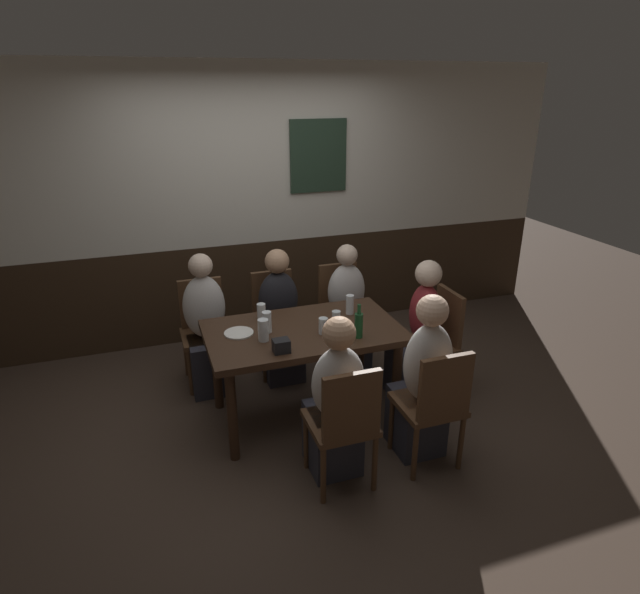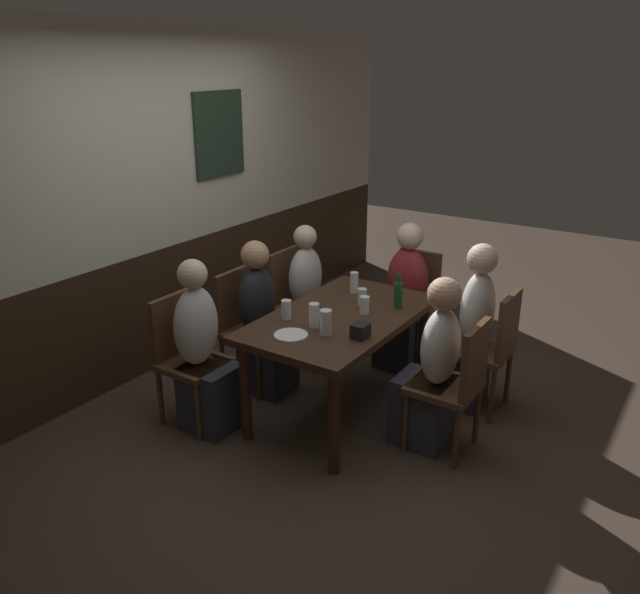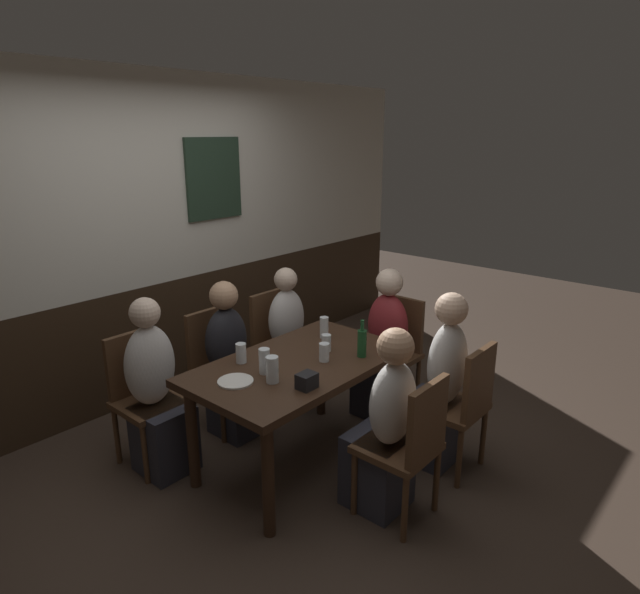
# 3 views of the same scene
# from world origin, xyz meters

# --- Properties ---
(ground_plane) EXTENTS (12.00, 12.00, 0.00)m
(ground_plane) POSITION_xyz_m (0.00, 0.00, 0.00)
(ground_plane) COLOR #423328
(wall_back) EXTENTS (6.40, 0.13, 2.60)m
(wall_back) POSITION_xyz_m (0.00, 1.65, 1.30)
(wall_back) COLOR #332316
(wall_back) RESTS_ON ground_plane
(dining_table) EXTENTS (1.41, 0.83, 0.74)m
(dining_table) POSITION_xyz_m (0.00, 0.00, 0.65)
(dining_table) COLOR #382316
(dining_table) RESTS_ON ground_plane
(chair_mid_far) EXTENTS (0.40, 0.40, 0.88)m
(chair_mid_far) POSITION_xyz_m (0.00, 0.83, 0.50)
(chair_mid_far) COLOR #513521
(chair_mid_far) RESTS_ON ground_plane
(chair_head_east) EXTENTS (0.40, 0.40, 0.88)m
(chair_head_east) POSITION_xyz_m (1.12, 0.00, 0.50)
(chair_head_east) COLOR #513521
(chair_head_east) RESTS_ON ground_plane
(chair_right_near) EXTENTS (0.40, 0.40, 0.88)m
(chair_right_near) POSITION_xyz_m (0.62, -0.83, 0.50)
(chair_right_near) COLOR #513521
(chair_right_near) RESTS_ON ground_plane
(chair_mid_near) EXTENTS (0.40, 0.40, 0.88)m
(chair_mid_near) POSITION_xyz_m (0.00, -0.83, 0.50)
(chair_mid_near) COLOR #513521
(chair_mid_near) RESTS_ON ground_plane
(chair_left_far) EXTENTS (0.40, 0.40, 0.88)m
(chair_left_far) POSITION_xyz_m (-0.62, 0.83, 0.50)
(chair_left_far) COLOR #513521
(chair_left_far) RESTS_ON ground_plane
(chair_right_far) EXTENTS (0.40, 0.40, 0.88)m
(chair_right_far) POSITION_xyz_m (0.62, 0.83, 0.50)
(chair_right_far) COLOR #513521
(chair_right_far) RESTS_ON ground_plane
(person_mid_far) EXTENTS (0.34, 0.37, 1.14)m
(person_mid_far) POSITION_xyz_m (-0.00, 0.67, 0.48)
(person_mid_far) COLOR #2D2D38
(person_mid_far) RESTS_ON ground_plane
(person_head_east) EXTENTS (0.37, 0.34, 1.16)m
(person_head_east) POSITION_xyz_m (0.96, 0.00, 0.49)
(person_head_east) COLOR #2D2D38
(person_head_east) RESTS_ON ground_plane
(person_right_near) EXTENTS (0.34, 0.37, 1.19)m
(person_right_near) POSITION_xyz_m (0.62, -0.67, 0.51)
(person_right_near) COLOR #2D2D38
(person_right_near) RESTS_ON ground_plane
(person_mid_near) EXTENTS (0.34, 0.37, 1.14)m
(person_mid_near) POSITION_xyz_m (0.00, -0.67, 0.48)
(person_mid_near) COLOR #2D2D38
(person_mid_near) RESTS_ON ground_plane
(person_left_far) EXTENTS (0.34, 0.37, 1.16)m
(person_left_far) POSITION_xyz_m (-0.62, 0.67, 0.49)
(person_left_far) COLOR #2D2D38
(person_left_far) RESTS_ON ground_plane
(person_right_far) EXTENTS (0.34, 0.37, 1.12)m
(person_right_far) POSITION_xyz_m (0.62, 0.67, 0.47)
(person_right_far) COLOR #2D2D38
(person_right_far) RESTS_ON ground_plane
(beer_glass_tall) EXTENTS (0.07, 0.07, 0.16)m
(beer_glass_tall) POSITION_xyz_m (-0.32, -0.09, 0.81)
(beer_glass_tall) COLOR silver
(beer_glass_tall) RESTS_ON dining_table
(highball_clear) EXTENTS (0.06, 0.06, 0.11)m
(highball_clear) POSITION_xyz_m (0.25, -0.02, 0.79)
(highball_clear) COLOR silver
(highball_clear) RESTS_ON dining_table
(tumbler_water) EXTENTS (0.06, 0.06, 0.15)m
(tumbler_water) POSITION_xyz_m (0.42, 0.15, 0.81)
(tumbler_water) COLOR silver
(tumbler_water) RESTS_ON dining_table
(pint_glass_pale) EXTENTS (0.07, 0.07, 0.13)m
(pint_glass_pale) POSITION_xyz_m (-0.25, 0.26, 0.79)
(pint_glass_pale) COLOR silver
(pint_glass_pale) RESTS_ON dining_table
(pint_glass_amber) EXTENTS (0.07, 0.07, 0.12)m
(pint_glass_amber) POSITION_xyz_m (0.11, -0.12, 0.79)
(pint_glass_amber) COLOR silver
(pint_glass_amber) RESTS_ON dining_table
(pint_glass_stout) EXTENTS (0.07, 0.07, 0.16)m
(pint_glass_stout) POSITION_xyz_m (-0.26, 0.04, 0.81)
(pint_glass_stout) COLOR silver
(pint_glass_stout) RESTS_ON dining_table
(beer_bottle_green) EXTENTS (0.06, 0.06, 0.25)m
(beer_bottle_green) POSITION_xyz_m (0.33, -0.25, 0.84)
(beer_bottle_green) COLOR #194723
(beer_bottle_green) RESTS_ON dining_table
(plate_white_large) EXTENTS (0.21, 0.21, 0.01)m
(plate_white_large) POSITION_xyz_m (-0.46, 0.08, 0.75)
(plate_white_large) COLOR white
(plate_white_large) RESTS_ON dining_table
(condiment_caddy) EXTENTS (0.11, 0.09, 0.09)m
(condiment_caddy) POSITION_xyz_m (-0.24, -0.29, 0.79)
(condiment_caddy) COLOR black
(condiment_caddy) RESTS_ON dining_table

